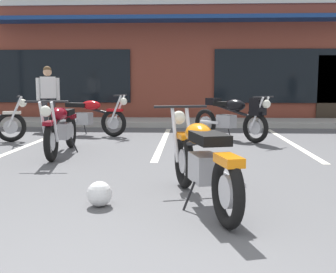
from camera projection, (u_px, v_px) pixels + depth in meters
ground_plane at (147, 178)px, 5.53m from camera, size 80.00×80.00×0.00m
sidewalk_kerb at (171, 122)px, 12.48m from camera, size 22.00×1.80×0.14m
brick_storefront_building at (175, 63)px, 16.01m from camera, size 18.74×6.24×3.99m
painted_stall_lines at (163, 141)px, 8.92m from camera, size 10.80×4.80×0.01m
motorcycle_foreground_classic at (202, 160)px, 4.28m from camera, size 0.93×2.06×0.98m
motorcycle_black_cruiser at (233, 116)px, 9.08m from camera, size 1.62×1.68×0.98m
motorcycle_silver_naked at (61, 128)px, 7.29m from camera, size 0.66×2.11×0.98m
motorcycle_green_cafe_racer at (87, 116)px, 9.87m from camera, size 2.05×0.93×0.98m
person_in_shorts_foreground at (48, 94)px, 10.94m from camera, size 0.59×0.38×1.68m
helmet_on_pavement at (100, 194)px, 4.24m from camera, size 0.26×0.26×0.26m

